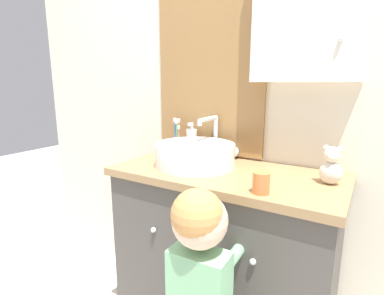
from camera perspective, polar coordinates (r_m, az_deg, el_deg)
wall_back at (r=1.57m, az=11.48°, el=12.19°), size 3.20×0.18×2.50m
vanity_counter at (r=1.56m, az=6.06°, el=-20.07°), size 1.02×0.52×0.88m
sink_basin at (r=1.43m, az=0.69°, el=-1.24°), size 0.38×0.44×0.22m
toothbrush_holder at (r=1.71m, az=-2.87°, el=0.63°), size 0.08×0.08×0.20m
soap_dispenser at (r=1.66m, az=-0.07°, el=1.18°), size 0.06×0.06×0.18m
child_figure at (r=1.12m, az=1.51°, el=-24.92°), size 0.21×0.47×0.95m
teddy_bear at (r=1.29m, az=24.98°, el=-3.24°), size 0.08×0.07×0.15m
drinking_cup at (r=1.11m, az=13.03°, el=-6.57°), size 0.06×0.06×0.08m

